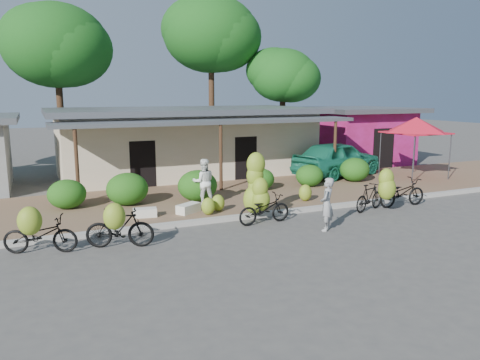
% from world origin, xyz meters
% --- Properties ---
extents(ground, '(100.00, 100.00, 0.00)m').
position_xyz_m(ground, '(0.00, 0.00, 0.00)').
color(ground, '#4D4A47').
rests_on(ground, ground).
extents(sidewalk, '(60.00, 6.00, 0.12)m').
position_xyz_m(sidewalk, '(0.00, 5.00, 0.06)').
color(sidewalk, brown).
rests_on(sidewalk, ground).
extents(curb, '(60.00, 0.25, 0.15)m').
position_xyz_m(curb, '(0.00, 2.00, 0.07)').
color(curb, '#A8A399').
rests_on(curb, ground).
extents(shop_main, '(13.00, 8.50, 3.35)m').
position_xyz_m(shop_main, '(0.00, 10.93, 1.72)').
color(shop_main, beige).
rests_on(shop_main, ground).
extents(shop_pink, '(6.00, 6.00, 3.25)m').
position_xyz_m(shop_pink, '(10.50, 10.99, 1.67)').
color(shop_pink, '#C31E81').
rests_on(shop_pink, ground).
extents(tree_far_center, '(5.67, 5.59, 8.81)m').
position_xyz_m(tree_far_center, '(-5.69, 16.11, 6.68)').
color(tree_far_center, '#442E1B').
rests_on(tree_far_center, ground).
extents(tree_center_right, '(5.90, 5.84, 9.98)m').
position_xyz_m(tree_center_right, '(3.31, 16.61, 7.75)').
color(tree_center_right, '#442E1B').
rests_on(tree_center_right, ground).
extents(tree_near_right, '(4.28, 4.09, 6.86)m').
position_xyz_m(tree_near_right, '(7.31, 14.61, 5.26)').
color(tree_near_right, '#442E1B').
rests_on(tree_near_right, ground).
extents(hedge_0, '(1.31, 1.18, 1.02)m').
position_xyz_m(hedge_0, '(-6.05, 5.35, 0.63)').
color(hedge_0, '#1B5012').
rests_on(hedge_0, sidewalk).
extents(hedge_1, '(1.49, 1.34, 1.16)m').
position_xyz_m(hedge_1, '(-4.03, 5.03, 0.70)').
color(hedge_1, '#1B5012').
rests_on(hedge_1, sidewalk).
extents(hedge_2, '(1.48, 1.34, 1.16)m').
position_xyz_m(hedge_2, '(-1.52, 4.63, 0.70)').
color(hedge_2, '#1B5012').
rests_on(hedge_2, sidewalk).
extents(hedge_3, '(1.15, 1.03, 0.90)m').
position_xyz_m(hedge_3, '(1.54, 5.50, 0.57)').
color(hedge_3, '#1B5012').
rests_on(hedge_3, sidewalk).
extents(hedge_4, '(1.21, 1.09, 0.94)m').
position_xyz_m(hedge_4, '(3.78, 5.31, 0.59)').
color(hedge_4, '#1B5012').
rests_on(hedge_4, sidewalk).
extents(hedge_5, '(1.38, 1.24, 1.08)m').
position_xyz_m(hedge_5, '(6.29, 5.48, 0.66)').
color(hedge_5, '#1B5012').
rests_on(hedge_5, sidewalk).
extents(red_canopy, '(3.50, 3.50, 2.86)m').
position_xyz_m(red_canopy, '(9.48, 5.19, 2.61)').
color(red_canopy, '#59595E').
rests_on(red_canopy, sidewalk).
extents(bike_far_left, '(1.98, 1.47, 1.39)m').
position_xyz_m(bike_far_left, '(-7.02, 1.00, 0.57)').
color(bike_far_left, black).
rests_on(bike_far_left, ground).
extents(bike_left, '(1.87, 1.39, 1.38)m').
position_xyz_m(bike_left, '(-5.07, 0.61, 0.62)').
color(bike_left, black).
rests_on(bike_left, ground).
extents(bike_center, '(1.83, 1.23, 2.22)m').
position_xyz_m(bike_center, '(-0.49, 1.50, 0.84)').
color(bike_center, black).
rests_on(bike_center, ground).
extents(bike_right, '(1.68, 1.36, 1.58)m').
position_xyz_m(bike_right, '(3.73, 0.98, 0.69)').
color(bike_right, black).
rests_on(bike_right, ground).
extents(bike_far_right, '(1.98, 0.73, 1.03)m').
position_xyz_m(bike_far_right, '(5.16, 1.24, 0.52)').
color(bike_far_right, black).
rests_on(bike_far_right, ground).
extents(loose_banana_a, '(0.46, 0.39, 0.58)m').
position_xyz_m(loose_banana_a, '(-1.86, 2.55, 0.41)').
color(loose_banana_a, olive).
rests_on(loose_banana_a, sidewalk).
extents(loose_banana_b, '(0.46, 0.39, 0.58)m').
position_xyz_m(loose_banana_b, '(-1.40, 2.85, 0.41)').
color(loose_banana_b, olive).
rests_on(loose_banana_b, sidewalk).
extents(loose_banana_c, '(0.50, 0.42, 0.62)m').
position_xyz_m(loose_banana_c, '(2.14, 2.99, 0.43)').
color(loose_banana_c, olive).
rests_on(loose_banana_c, sidewalk).
extents(sack_near, '(0.93, 0.79, 0.30)m').
position_xyz_m(sack_near, '(-2.38, 3.08, 0.27)').
color(sack_near, white).
rests_on(sack_near, sidewalk).
extents(sack_far, '(0.80, 0.50, 0.28)m').
position_xyz_m(sack_far, '(-3.83, 3.13, 0.26)').
color(sack_far, white).
rests_on(sack_far, sidewalk).
extents(vendor, '(0.69, 0.69, 1.61)m').
position_xyz_m(vendor, '(0.92, -0.19, 0.81)').
color(vendor, gray).
rests_on(vendor, ground).
extents(bystander, '(0.91, 0.77, 1.66)m').
position_xyz_m(bystander, '(-1.50, 4.00, 0.95)').
color(bystander, white).
rests_on(bystander, sidewalk).
extents(teal_van, '(5.35, 3.32, 1.70)m').
position_xyz_m(teal_van, '(6.40, 7.00, 0.97)').
color(teal_van, '#197457').
rests_on(teal_van, sidewalk).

